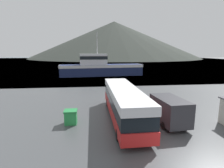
% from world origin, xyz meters
% --- Properties ---
extents(ground_plane, '(400.00, 400.00, 0.00)m').
position_xyz_m(ground_plane, '(0.00, 0.00, 0.00)').
color(ground_plane, '#424447').
extents(water_surface, '(240.00, 240.00, 0.00)m').
position_xyz_m(water_surface, '(0.00, 143.77, 0.00)').
color(water_surface, slate).
rests_on(water_surface, ground).
extents(hill_backdrop, '(185.66, 185.66, 40.56)m').
position_xyz_m(hill_backdrop, '(19.55, 195.70, 20.28)').
color(hill_backdrop, '#2D332D').
rests_on(hill_backdrop, ground).
extents(tour_bus, '(2.67, 12.20, 3.11)m').
position_xyz_m(tour_bus, '(-2.71, 7.41, 1.76)').
color(tour_bus, red).
rests_on(tour_bus, ground).
extents(delivery_van, '(2.54, 6.10, 2.45)m').
position_xyz_m(delivery_van, '(1.10, 6.15, 1.30)').
color(delivery_van, '#2D2D33').
rests_on(delivery_van, ground).
extents(fishing_boat, '(23.01, 6.79, 11.72)m').
position_xyz_m(fishing_boat, '(-3.54, 39.80, 2.29)').
color(fishing_boat, '#19234C').
rests_on(fishing_boat, water_surface).
extents(storage_bin, '(1.16, 1.08, 1.29)m').
position_xyz_m(storage_bin, '(-7.69, 6.75, 0.66)').
color(storage_bin, green).
rests_on(storage_bin, ground).
extents(small_boat, '(8.23, 5.55, 1.08)m').
position_xyz_m(small_boat, '(-6.85, 46.96, 0.54)').
color(small_boat, black).
rests_on(small_boat, water_surface).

